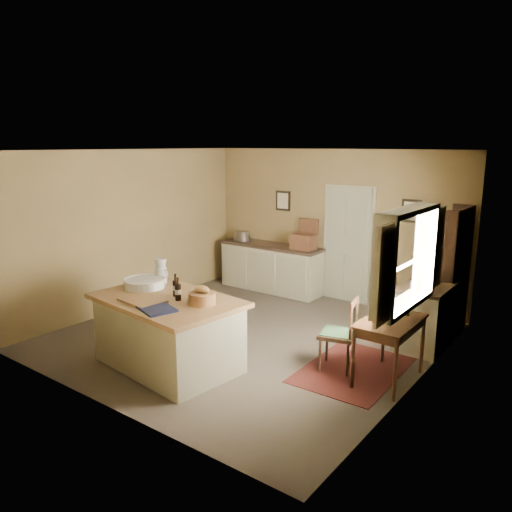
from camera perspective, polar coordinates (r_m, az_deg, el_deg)
The scene contains 16 objects.
ground at distance 7.47m, azimuth -0.97°, elevation -9.19°, with size 5.00×5.00×0.00m, color brown.
wall_back at distance 9.15m, azimuth 8.63°, elevation 3.53°, with size 5.00×0.10×2.70m, color #9B7D4A.
wall_front at distance 5.38m, azimuth -17.56°, elevation -3.37°, with size 5.00×0.10×2.70m, color #9B7D4A.
wall_left at distance 8.81m, azimuth -13.99°, elevation 2.94°, with size 0.10×5.00×2.70m, color #9B7D4A.
wall_right at distance 5.93m, azimuth 18.48°, elevation -1.98°, with size 0.10×5.00×2.70m, color #9B7D4A.
ceiling at distance 6.93m, azimuth -1.06°, elevation 11.99°, with size 5.00×5.00×0.00m, color silver.
door at distance 9.02m, azimuth 10.44°, elevation 1.43°, with size 0.97×0.06×2.11m, color #AEAF92.
framed_prints at distance 8.99m, azimuth 9.77°, elevation 5.71°, with size 2.82×0.02×0.38m.
window at distance 5.72m, azimuth 17.25°, elevation -0.35°, with size 0.25×1.99×1.12m.
work_island at distance 6.48m, azimuth -10.04°, elevation -8.33°, with size 1.99×1.41×1.20m.
sideboard at distance 9.64m, azimuth 1.79°, elevation -1.13°, with size 2.08×0.59×1.18m.
rug at distance 6.56m, azimuth 11.03°, elevation -12.64°, with size 1.10×1.60×0.01m, color #4B1916.
writing_desk at distance 6.14m, azimuth 15.10°, elevation -7.88°, with size 0.59×0.96×0.82m.
desk_chair at distance 6.38m, azimuth 9.30°, elevation -8.86°, with size 0.43×0.43×0.92m, color black, non-canonical shape.
right_cabinet at distance 7.43m, azimuth 18.95°, elevation -6.28°, with size 0.62×1.12×0.99m.
shelving_unit at distance 7.83m, azimuth 21.68°, elevation -1.77°, with size 0.32×0.86×1.91m.
Camera 1 is at (4.25, -5.48, 2.78)m, focal length 35.00 mm.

